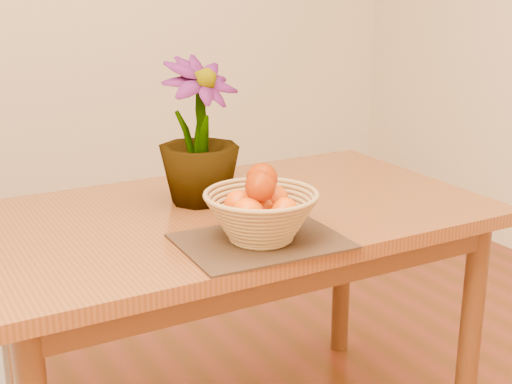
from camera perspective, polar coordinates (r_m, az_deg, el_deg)
table at (r=1.98m, az=-2.04°, el=-3.78°), size 1.40×0.80×0.75m
placemat at (r=1.71m, az=0.41°, el=-3.95°), size 0.40×0.30×0.01m
wicker_basket at (r=1.69m, az=0.41°, el=-2.11°), size 0.27×0.27×0.11m
orange_pile at (r=1.67m, az=0.42°, el=-0.28°), size 0.18×0.17×0.13m
potted_plant at (r=1.97m, az=-4.62°, el=4.84°), size 0.28×0.28×0.40m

